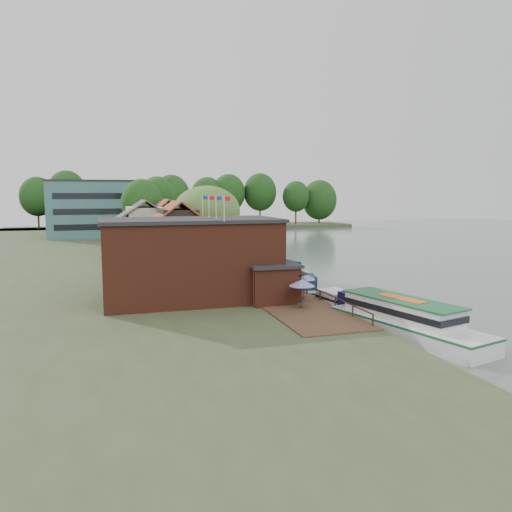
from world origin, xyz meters
TOP-DOWN VIEW (x-y plane):
  - ground at (0.00, 0.00)m, footprint 260.00×260.00m
  - land_bank at (-30.00, 35.00)m, footprint 50.00×140.00m
  - quay_deck at (-8.00, 10.00)m, footprint 6.00×50.00m
  - quay_rail at (-5.30, 10.50)m, footprint 0.20×49.00m
  - pub at (-14.00, -1.00)m, footprint 20.00×11.00m
  - hotel_block at (-22.00, 70.00)m, footprint 25.40×12.40m
  - cottage_a at (-15.00, 14.00)m, footprint 8.60×7.60m
  - cottage_b at (-18.00, 24.00)m, footprint 9.60×8.60m
  - cottage_c at (-14.00, 33.00)m, footprint 7.60×7.60m
  - willow at (-10.50, 19.00)m, footprint 8.60×8.60m
  - umbrella_0 at (-7.96, -7.28)m, footprint 2.20×2.20m
  - umbrella_1 at (-6.61, -4.41)m, footprint 2.08×2.08m
  - umbrella_2 at (-7.68, -0.02)m, footprint 2.11×2.11m
  - umbrella_3 at (-7.48, 2.08)m, footprint 2.11×2.11m
  - umbrella_4 at (-7.78, 5.70)m, footprint 2.04×2.04m
  - umbrella_5 at (-7.21, 7.26)m, footprint 2.09×2.09m
  - cruiser_0 at (-3.58, -6.28)m, footprint 4.37×9.53m
  - cruiser_1 at (-3.96, 2.63)m, footprint 5.41×10.23m
  - cruiser_2 at (-2.44, 13.35)m, footprint 4.91×9.82m
  - cruiser_3 at (-2.83, 22.20)m, footprint 5.86×11.08m
  - tour_boat at (-2.39, -13.90)m, footprint 6.87×13.58m
  - swan at (-3.39, -10.92)m, footprint 0.44×0.44m
  - bank_tree_0 at (-17.08, 40.31)m, footprint 6.82×6.82m
  - bank_tree_1 at (-13.55, 48.89)m, footprint 6.06×6.06m
  - bank_tree_2 at (-12.80, 56.94)m, footprint 7.59×7.59m
  - bank_tree_3 at (-18.82, 77.44)m, footprint 6.15×6.15m
  - bank_tree_4 at (-14.87, 85.98)m, footprint 7.39×7.39m
  - bank_tree_5 at (-16.94, 95.29)m, footprint 7.94×7.94m

SIDE VIEW (x-z plane):
  - ground at x=0.00m, z-range 0.00..0.00m
  - swan at x=-3.39m, z-range 0.00..0.44m
  - land_bank at x=-30.00m, z-range 0.00..1.00m
  - quay_deck at x=-8.00m, z-range 1.00..1.10m
  - cruiser_0 at x=-3.58m, z-range 0.00..2.20m
  - cruiser_2 at x=-2.44m, z-range 0.00..2.26m
  - cruiser_1 at x=-3.96m, z-range 0.00..2.36m
  - cruiser_3 at x=-2.83m, z-range 0.00..2.59m
  - tour_boat at x=-2.39m, z-range 0.00..2.85m
  - quay_rail at x=-5.30m, z-range 1.00..2.00m
  - umbrella_0 at x=-7.96m, z-range 1.10..3.48m
  - umbrella_1 at x=-6.61m, z-range 1.10..3.48m
  - umbrella_2 at x=-7.68m, z-range 1.10..3.48m
  - umbrella_3 at x=-7.48m, z-range 1.10..3.48m
  - umbrella_4 at x=-7.78m, z-range 1.10..3.48m
  - umbrella_5 at x=-7.21m, z-range 1.10..3.48m
  - pub at x=-14.00m, z-range 1.00..8.30m
  - cottage_a at x=-15.00m, z-range 1.00..9.50m
  - cottage_b at x=-18.00m, z-range 1.00..9.50m
  - cottage_c at x=-14.00m, z-range 1.00..9.50m
  - bank_tree_3 at x=-18.82m, z-range 1.00..11.28m
  - willow at x=-10.50m, z-range 1.00..11.43m
  - bank_tree_4 at x=-14.87m, z-range 1.00..12.57m
  - bank_tree_0 at x=-17.08m, z-range 1.00..12.78m
  - bank_tree_1 at x=-13.55m, z-range 1.00..13.28m
  - hotel_block at x=-22.00m, z-range 1.00..13.30m
  - bank_tree_5 at x=-16.94m, z-range 1.00..13.61m
  - bank_tree_2 at x=-12.80m, z-range 1.00..13.80m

